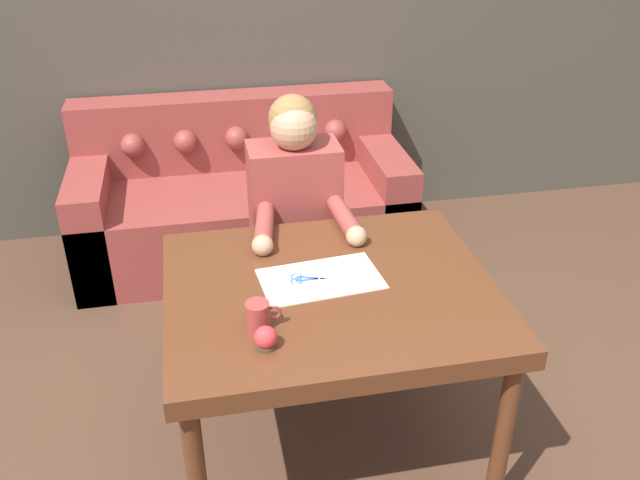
{
  "coord_description": "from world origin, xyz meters",
  "views": [
    {
      "loc": [
        -0.34,
        -1.76,
        2.03
      ],
      "look_at": [
        0.07,
        0.25,
        0.86
      ],
      "focal_mm": 38.0,
      "sensor_mm": 36.0,
      "label": 1
    }
  ],
  "objects_px": {
    "dining_table": "(330,305)",
    "pin_cushion": "(266,338)",
    "mug": "(258,315)",
    "couch": "(242,201)",
    "person": "(296,235)",
    "scissors": "(311,279)"
  },
  "relations": [
    {
      "from": "person",
      "to": "mug",
      "type": "xyz_separation_m",
      "value": [
        -0.25,
        -0.83,
        0.2
      ]
    },
    {
      "from": "couch",
      "to": "scissors",
      "type": "xyz_separation_m",
      "value": [
        0.1,
        -1.58,
        0.46
      ]
    },
    {
      "from": "dining_table",
      "to": "person",
      "type": "bearing_deg",
      "value": 91.17
    },
    {
      "from": "dining_table",
      "to": "pin_cushion",
      "type": "distance_m",
      "value": 0.4
    },
    {
      "from": "couch",
      "to": "pin_cushion",
      "type": "bearing_deg",
      "value": -92.78
    },
    {
      "from": "dining_table",
      "to": "mug",
      "type": "distance_m",
      "value": 0.35
    },
    {
      "from": "couch",
      "to": "person",
      "type": "xyz_separation_m",
      "value": [
        0.15,
        -0.99,
        0.3
      ]
    },
    {
      "from": "scissors",
      "to": "dining_table",
      "type": "bearing_deg",
      "value": -40.03
    },
    {
      "from": "mug",
      "to": "scissors",
      "type": "bearing_deg",
      "value": 48.69
    },
    {
      "from": "dining_table",
      "to": "couch",
      "type": "xyz_separation_m",
      "value": [
        -0.16,
        1.63,
        -0.37
      ]
    },
    {
      "from": "couch",
      "to": "person",
      "type": "bearing_deg",
      "value": -81.37
    },
    {
      "from": "mug",
      "to": "pin_cushion",
      "type": "relative_size",
      "value": 1.58
    },
    {
      "from": "mug",
      "to": "pin_cushion",
      "type": "distance_m",
      "value": 0.1
    },
    {
      "from": "dining_table",
      "to": "mug",
      "type": "bearing_deg",
      "value": -144.94
    },
    {
      "from": "dining_table",
      "to": "person",
      "type": "height_order",
      "value": "person"
    },
    {
      "from": "scissors",
      "to": "pin_cushion",
      "type": "bearing_deg",
      "value": -120.47
    },
    {
      "from": "scissors",
      "to": "mug",
      "type": "xyz_separation_m",
      "value": [
        -0.21,
        -0.23,
        0.04
      ]
    },
    {
      "from": "couch",
      "to": "mug",
      "type": "relative_size",
      "value": 16.17
    },
    {
      "from": "dining_table",
      "to": "pin_cushion",
      "type": "height_order",
      "value": "pin_cushion"
    },
    {
      "from": "dining_table",
      "to": "couch",
      "type": "distance_m",
      "value": 1.68
    },
    {
      "from": "mug",
      "to": "pin_cushion",
      "type": "height_order",
      "value": "mug"
    },
    {
      "from": "mug",
      "to": "pin_cushion",
      "type": "bearing_deg",
      "value": -85.12
    }
  ]
}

